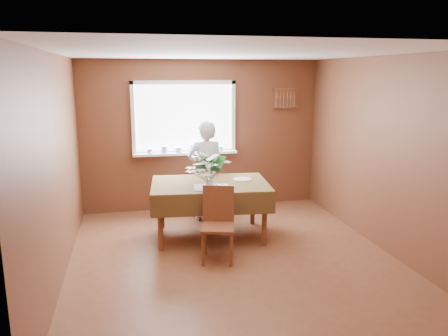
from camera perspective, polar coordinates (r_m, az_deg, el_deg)
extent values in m
plane|color=brown|center=(5.58, 1.25, -11.79)|extent=(4.50, 4.50, 0.00)
plane|color=white|center=(5.10, 1.39, 14.80)|extent=(4.50, 4.50, 0.00)
plane|color=brown|center=(7.37, -2.88, 4.27)|extent=(4.00, 0.00, 4.00)
plane|color=brown|center=(3.13, 11.27, -7.07)|extent=(4.00, 0.00, 4.00)
plane|color=brown|center=(5.11, -21.01, -0.12)|extent=(0.00, 4.50, 4.50)
plane|color=brown|center=(5.99, 20.24, 1.66)|extent=(0.00, 4.50, 4.50)
cube|color=white|center=(7.28, -5.23, 6.50)|extent=(1.60, 0.01, 1.10)
cube|color=white|center=(7.23, -5.30, 11.07)|extent=(1.72, 0.06, 0.06)
cube|color=white|center=(7.34, -5.12, 1.99)|extent=(1.72, 0.06, 0.06)
cube|color=white|center=(7.20, -11.81, 6.24)|extent=(0.06, 0.06, 1.22)
cube|color=white|center=(7.41, 1.21, 6.66)|extent=(0.06, 0.06, 1.22)
cube|color=white|center=(7.27, -5.05, 1.97)|extent=(1.72, 0.20, 0.04)
cylinder|color=white|center=(7.19, -9.68, 2.21)|extent=(0.09, 0.09, 0.08)
cylinder|color=white|center=(7.20, -7.82, 2.43)|extent=(0.11, 0.11, 0.12)
cylinder|color=white|center=(7.23, -5.96, 2.42)|extent=(0.12, 0.12, 0.09)
cylinder|color=white|center=(7.25, -4.12, 2.63)|extent=(0.10, 0.10, 0.13)
cylinder|color=white|center=(7.29, -2.30, 2.61)|extent=(0.11, 0.11, 0.10)
cylinder|color=white|center=(7.34, -0.49, 2.59)|extent=(0.09, 0.09, 0.08)
cube|color=brown|center=(7.67, 7.99, 8.98)|extent=(0.40, 0.03, 0.30)
cube|color=brown|center=(7.64, 8.06, 10.09)|extent=(0.44, 0.04, 0.03)
cube|color=brown|center=(7.66, 7.99, 7.85)|extent=(0.44, 0.04, 0.03)
cylinder|color=brown|center=(5.77, -8.32, -7.20)|extent=(0.07, 0.07, 0.73)
cylinder|color=brown|center=(5.89, 5.30, -6.71)|extent=(0.07, 0.07, 0.73)
cylinder|color=brown|center=(6.59, -8.15, -4.70)|extent=(0.07, 0.07, 0.73)
cylinder|color=brown|center=(6.69, 3.76, -4.33)|extent=(0.07, 0.07, 0.73)
cube|color=brown|center=(6.09, -1.84, -2.23)|extent=(1.64, 1.18, 0.04)
cube|color=#453119|center=(6.08, -1.84, -2.01)|extent=(1.70, 1.24, 0.01)
cube|color=#453119|center=(5.60, -1.34, -4.85)|extent=(1.60, 0.17, 0.29)
cube|color=#453119|center=(6.64, -2.24, -2.10)|extent=(1.60, 0.17, 0.29)
cube|color=#453119|center=(6.10, -9.36, -3.56)|extent=(0.12, 1.09, 0.29)
cube|color=#453119|center=(6.24, 5.54, -3.11)|extent=(0.12, 1.09, 0.29)
cube|color=#4B75D5|center=(5.83, -1.62, -2.53)|extent=(0.49, 0.38, 0.01)
cylinder|color=brown|center=(7.32, -0.52, -3.95)|extent=(0.04, 0.04, 0.46)
cylinder|color=brown|center=(7.36, -3.40, -3.87)|extent=(0.04, 0.04, 0.46)
cylinder|color=brown|center=(6.96, -0.79, -4.80)|extent=(0.04, 0.04, 0.46)
cylinder|color=brown|center=(7.00, -3.82, -4.71)|extent=(0.04, 0.04, 0.46)
cube|color=brown|center=(7.09, -2.15, -2.41)|extent=(0.54, 0.54, 0.03)
cube|color=brown|center=(6.83, -2.36, -0.63)|extent=(0.42, 0.16, 0.52)
cylinder|color=brown|center=(5.31, -2.76, -10.61)|extent=(0.04, 0.04, 0.42)
cylinder|color=brown|center=(5.30, 0.92, -10.68)|extent=(0.04, 0.04, 0.42)
cylinder|color=brown|center=(5.62, -2.45, -9.28)|extent=(0.04, 0.04, 0.42)
cylinder|color=brown|center=(5.61, 1.02, -9.34)|extent=(0.04, 0.04, 0.42)
cube|color=brown|center=(5.38, -0.83, -7.74)|extent=(0.48, 0.48, 0.03)
cube|color=brown|center=(5.47, -0.73, -4.65)|extent=(0.39, 0.13, 0.47)
imported|color=white|center=(6.79, -2.39, -0.39)|extent=(0.60, 0.41, 1.57)
cylinder|color=white|center=(5.80, -1.96, -2.01)|extent=(0.10, 0.10, 0.12)
cylinder|color=#33662D|center=(5.78, -1.97, -1.08)|extent=(0.06, 0.06, 0.09)
cylinder|color=white|center=(6.25, 2.41, -1.48)|extent=(0.36, 0.36, 0.01)
cube|color=silver|center=(5.87, -0.50, -2.35)|extent=(0.06, 0.22, 0.00)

